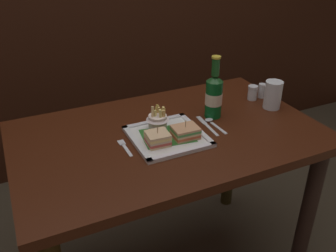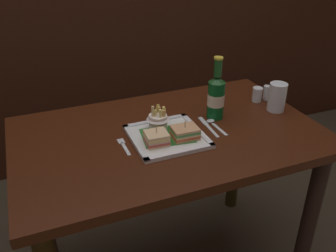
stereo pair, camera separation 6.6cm
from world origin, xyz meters
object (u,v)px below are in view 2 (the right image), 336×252
sandwich_half_left (157,138)px  fork (123,145)px  fries_cup (158,119)px  pepper_shaker (267,94)px  dining_table (169,159)px  water_glass (277,99)px  salt_shaker (257,95)px  beer_bottle (216,96)px  square_plate (167,137)px  spoon (213,123)px  sandwich_half_right (185,133)px  knife (208,126)px

sandwich_half_left → fork: sandwich_half_left is taller
fries_cup → pepper_shaker: fries_cup is taller
dining_table → fork: size_ratio=9.47×
water_glass → pepper_shaker: 0.12m
dining_table → salt_shaker: 0.53m
water_glass → salt_shaker: size_ratio=1.85×
beer_bottle → salt_shaker: 0.28m
fries_cup → water_glass: 0.55m
dining_table → sandwich_half_left: 0.20m
square_plate → pepper_shaker: size_ratio=4.02×
fries_cup → water_glass: bearing=-1.3°
fork → spoon: spoon is taller
dining_table → square_plate: size_ratio=4.39×
salt_shaker → dining_table: bearing=-166.7°
fries_cup → beer_bottle: (0.27, 0.03, 0.05)m
sandwich_half_right → fries_cup: bearing=126.1°
fries_cup → fork: bearing=-162.3°
fries_cup → sandwich_half_right: bearing=-53.9°
beer_bottle → salt_shaker: (0.26, 0.07, -0.07)m
knife → pepper_shaker: pepper_shaker is taller
pepper_shaker → beer_bottle: bearing=-167.2°
sandwich_half_right → square_plate: bearing=146.2°
sandwich_half_left → spoon: (0.28, 0.07, -0.03)m
sandwich_half_right → pepper_shaker: 0.54m
dining_table → sandwich_half_right: size_ratio=12.18×
fork → spoon: bearing=3.5°
water_glass → fork: bearing=-177.0°
fork → pepper_shaker: pepper_shaker is taller
spoon → knife: bearing=-165.6°
sandwich_half_left → fork: bearing=157.5°
sandwich_half_right → fries_cup: (-0.07, 0.10, 0.02)m
fork → sandwich_half_right: bearing=-11.7°
fries_cup → pepper_shaker: size_ratio=1.55×
water_glass → square_plate: bearing=-175.0°
beer_bottle → spoon: 0.11m
square_plate → sandwich_half_right: sandwich_half_right is taller
fries_cup → fork: (-0.16, -0.05, -0.05)m
dining_table → sandwich_half_left: bearing=-135.7°
sandwich_half_right → salt_shaker: 0.49m
beer_bottle → water_glass: beer_bottle is taller
spoon → pepper_shaker: bearing=19.6°
square_plate → beer_bottle: 0.28m
water_glass → knife: 0.35m
square_plate → spoon: square_plate is taller
spoon → salt_shaker: 0.32m
sandwich_half_left → salt_shaker: sandwich_half_left is taller
beer_bottle → pepper_shaker: (0.31, 0.07, -0.07)m
dining_table → fries_cup: bearing=154.2°
water_glass → spoon: water_glass is taller
sandwich_half_left → salt_shaker: (0.57, 0.19, -0.00)m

